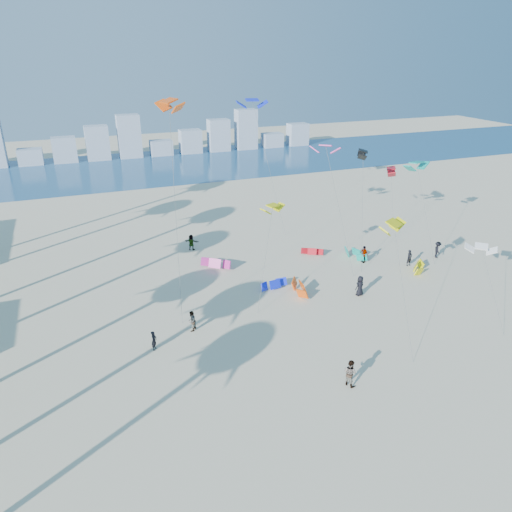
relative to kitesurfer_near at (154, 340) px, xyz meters
name	(u,v)px	position (x,y,z in m)	size (l,w,h in m)	color
ground	(308,439)	(6.55, -12.14, -0.76)	(220.00, 220.00, 0.00)	beige
ocean	(131,168)	(6.55, 59.86, -0.76)	(220.00, 220.00, 0.00)	navy
kitesurfer_near	(154,340)	(0.00, 0.00, 0.00)	(0.56, 0.37, 1.53)	black
kitesurfer_mid	(350,373)	(11.30, -8.76, 0.19)	(0.93, 0.72, 1.91)	gray
kitesurfers_far	(316,263)	(17.53, 7.92, 0.12)	(28.90, 17.42, 1.88)	black
grounded_kites	(308,269)	(16.52, 7.71, -0.29)	(21.58, 11.03, 1.03)	#0E23EE
flying_kites	(329,152)	(19.44, 10.08, 10.60)	(28.40, 33.18, 17.46)	yellow
distant_skyline	(117,143)	(5.36, 69.86, 2.32)	(85.00, 3.00, 8.40)	#9EADBF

